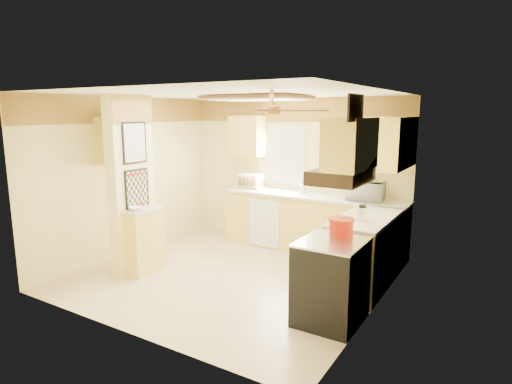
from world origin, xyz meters
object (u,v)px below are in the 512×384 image
Objects in this scene: bowl at (136,209)px; kettle at (362,214)px; stove at (331,281)px; dutch_oven at (341,227)px; microwave at (366,191)px.

bowl is 0.99× the size of kettle.
dutch_oven is at bearing 89.11° from stove.
bowl is (-2.48, -2.28, -0.12)m from microwave.
stove is 0.60m from dutch_oven.
microwave is (-0.31, 2.14, 0.63)m from stove.
kettle is (0.03, 0.65, 0.02)m from dutch_oven.
microwave is 1.92m from dutch_oven.
kettle reaches higher than bowl.
kettle is at bearing 102.45° from microwave.
dutch_oven reaches higher than bowl.
stove is 1.72× the size of microwave.
microwave is 1.29m from kettle.
kettle is at bearing 20.05° from bowl.
stove is at bearing 95.21° from microwave.
bowl is 0.69× the size of dutch_oven.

